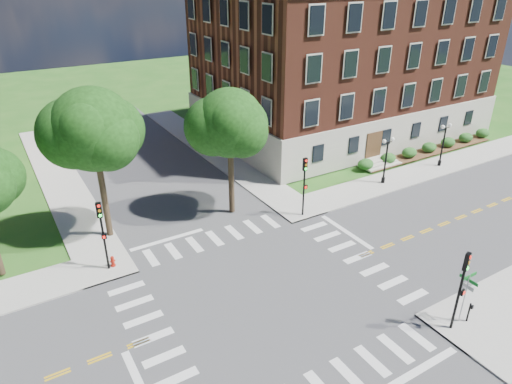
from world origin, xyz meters
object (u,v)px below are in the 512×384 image
street_sign_pole (467,289)px  fire_hydrant (113,262)px  traffic_signal_ne (304,179)px  push_button_post (469,311)px  traffic_signal_nw (102,228)px  twin_lamp_east (443,142)px  traffic_signal_se (462,282)px  twin_lamp_west (386,158)px

street_sign_pole → fire_hydrant: 21.25m
traffic_signal_ne → fire_hydrant: bearing=176.9°
push_button_post → fire_hydrant: push_button_post is taller
traffic_signal_nw → twin_lamp_east: bearing=0.9°
traffic_signal_se → push_button_post: (1.19, -0.11, -2.39)m
twin_lamp_west → fire_hydrant: bearing=-179.2°
traffic_signal_se → traffic_signal_ne: bearing=87.5°
traffic_signal_nw → street_sign_pole: size_ratio=1.55×
twin_lamp_west → twin_lamp_east: 7.70m
traffic_signal_ne → street_sign_pole: 14.24m
traffic_signal_ne → fire_hydrant: size_ratio=6.40×
twin_lamp_west → twin_lamp_east: (7.69, 0.05, 0.00)m
twin_lamp_east → street_sign_pole: (-17.32, -15.39, -0.21)m
traffic_signal_nw → twin_lamp_west: size_ratio=1.13×
street_sign_pole → twin_lamp_west: bearing=57.9°
traffic_signal_ne → traffic_signal_nw: size_ratio=1.00×
push_button_post → traffic_signal_nw: bearing=135.9°
twin_lamp_west → traffic_signal_ne: bearing=-173.4°
traffic_signal_ne → twin_lamp_east: 17.59m
twin_lamp_west → twin_lamp_east: same height
fire_hydrant → twin_lamp_west: bearing=0.8°
traffic_signal_se → fire_hydrant: traffic_signal_se is taller
traffic_signal_se → traffic_signal_ne: 14.37m
traffic_signal_se → fire_hydrant: (-14.09, 15.16, -2.72)m
traffic_signal_se → twin_lamp_west: (10.46, 15.49, -0.66)m
traffic_signal_nw → fire_hydrant: 2.74m
traffic_signal_se → twin_lamp_east: 23.91m
street_sign_pole → push_button_post: size_ratio=2.58×
twin_lamp_east → fire_hydrant: (-32.25, -0.39, -2.06)m
traffic_signal_se → push_button_post: traffic_signal_se is taller
twin_lamp_east → fire_hydrant: size_ratio=5.64×
traffic_signal_se → traffic_signal_ne: size_ratio=1.00×
fire_hydrant → traffic_signal_se: bearing=-47.1°
traffic_signal_ne → fire_hydrant: (-14.72, 0.80, -2.72)m
twin_lamp_west → traffic_signal_se: bearing=-124.0°
traffic_signal_nw → push_button_post: 21.86m
traffic_signal_nw → fire_hydrant: (0.32, 0.13, -2.72)m
twin_lamp_west → push_button_post: twin_lamp_west is taller
traffic_signal_ne → street_sign_pole: size_ratio=1.55×
traffic_signal_ne → street_sign_pole: (0.21, -14.21, -0.88)m
twin_lamp_west → push_button_post: size_ratio=3.53×
traffic_signal_ne → fire_hydrant: traffic_signal_ne is taller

